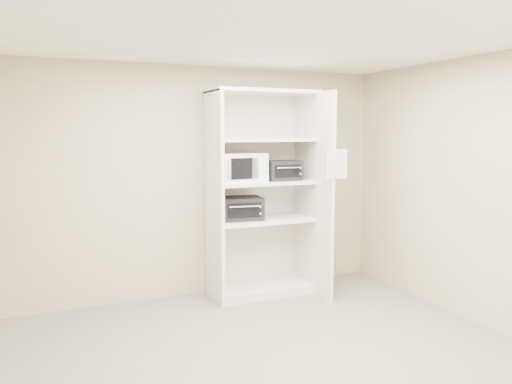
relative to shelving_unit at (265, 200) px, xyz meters
name	(u,v)px	position (x,y,z in m)	size (l,w,h in m)	color
floor	(276,361)	(-0.67, -1.70, -1.13)	(4.50, 4.00, 0.01)	slate
ceiling	(278,35)	(-0.67, -1.70, 1.57)	(4.50, 4.00, 0.01)	white
wall_back	(204,182)	(-0.67, 0.30, 0.22)	(4.50, 0.02, 2.70)	beige
wall_front	(467,263)	(-0.67, -3.70, 0.22)	(4.50, 0.02, 2.70)	beige
wall_right	(480,191)	(1.58, -1.70, 0.22)	(0.02, 4.00, 2.70)	beige
shelving_unit	(265,200)	(0.00, 0.00, 0.00)	(1.24, 0.92, 2.42)	white
microwave	(239,167)	(-0.33, 0.01, 0.40)	(0.55, 0.42, 0.33)	white
toaster_oven_upper	(282,170)	(0.19, -0.06, 0.36)	(0.41, 0.30, 0.23)	black
toaster_oven_lower	(241,208)	(-0.31, 0.01, -0.08)	(0.48, 0.36, 0.26)	black
paper_sign	(337,164)	(0.59, -0.63, 0.45)	(0.25, 0.01, 0.32)	white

